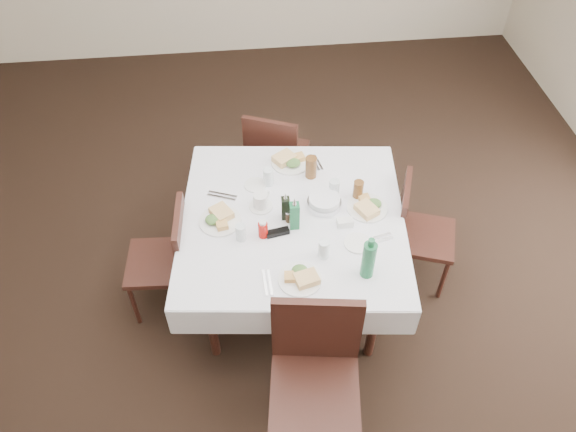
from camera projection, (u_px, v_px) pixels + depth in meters
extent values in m
plane|color=black|center=(273.00, 309.00, 3.92)|extent=(7.00, 7.00, 0.00)
cylinder|color=black|center=(211.00, 322.00, 3.43)|extent=(0.06, 0.06, 0.72)
cylinder|color=black|center=(224.00, 205.00, 4.12)|extent=(0.06, 0.06, 0.72)
cylinder|color=black|center=(374.00, 322.00, 3.43)|extent=(0.06, 0.06, 0.72)
cylinder|color=black|center=(360.00, 205.00, 4.12)|extent=(0.06, 0.06, 0.72)
cube|color=black|center=(293.00, 220.00, 3.50)|extent=(1.38, 1.38, 0.03)
cube|color=white|center=(293.00, 218.00, 3.49)|extent=(1.52, 1.52, 0.01)
cube|color=white|center=(292.00, 159.00, 4.04)|extent=(1.37, 0.17, 0.22)
cube|color=white|center=(293.00, 323.00, 3.10)|extent=(1.37, 0.17, 0.22)
cube|color=white|center=(401.00, 230.00, 3.57)|extent=(0.17, 1.37, 0.22)
cube|color=white|center=(185.00, 230.00, 3.57)|extent=(0.17, 1.37, 0.22)
cube|color=black|center=(278.00, 153.00, 4.43)|extent=(0.54, 0.54, 0.04)
cube|color=black|center=(270.00, 146.00, 4.14)|extent=(0.40, 0.19, 0.45)
cylinder|color=black|center=(305.00, 163.00, 4.66)|extent=(0.03, 0.03, 0.42)
cylinder|color=black|center=(293.00, 192.00, 4.43)|extent=(0.03, 0.03, 0.42)
cylinder|color=black|center=(264.00, 155.00, 4.73)|extent=(0.03, 0.03, 0.42)
cylinder|color=black|center=(251.00, 183.00, 4.50)|extent=(0.03, 0.03, 0.42)
cube|color=black|center=(315.00, 391.00, 2.99)|extent=(0.54, 0.54, 0.04)
cube|color=black|center=(316.00, 330.00, 2.95)|extent=(0.48, 0.11, 0.52)
cylinder|color=black|center=(279.00, 376.00, 3.31)|extent=(0.04, 0.04, 0.49)
cylinder|color=black|center=(348.00, 378.00, 3.30)|extent=(0.04, 0.04, 0.49)
cube|color=black|center=(425.00, 236.00, 3.84)|extent=(0.51, 0.51, 0.04)
cube|color=black|center=(403.00, 210.00, 3.71)|extent=(0.17, 0.39, 0.44)
cylinder|color=black|center=(443.00, 279.00, 3.85)|extent=(0.03, 0.03, 0.41)
cylinder|color=black|center=(393.00, 270.00, 3.90)|extent=(0.03, 0.03, 0.41)
cylinder|color=black|center=(445.00, 242.00, 4.08)|extent=(0.03, 0.03, 0.41)
cylinder|color=black|center=(398.00, 234.00, 4.14)|extent=(0.03, 0.03, 0.41)
cube|color=black|center=(158.00, 263.00, 3.68)|extent=(0.43, 0.43, 0.04)
cube|color=black|center=(182.00, 239.00, 3.52)|extent=(0.06, 0.41, 0.44)
cylinder|color=black|center=(141.00, 262.00, 3.94)|extent=(0.03, 0.03, 0.42)
cylinder|color=black|center=(191.00, 261.00, 3.96)|extent=(0.03, 0.03, 0.42)
cylinder|color=black|center=(134.00, 304.00, 3.70)|extent=(0.03, 0.03, 0.42)
cylinder|color=black|center=(187.00, 302.00, 3.72)|extent=(0.03, 0.03, 0.42)
cylinder|color=white|center=(291.00, 162.00, 3.83)|extent=(0.27, 0.27, 0.01)
cube|color=tan|center=(284.00, 158.00, 3.81)|extent=(0.18, 0.17, 0.04)
cube|color=gold|center=(298.00, 158.00, 3.82)|extent=(0.10, 0.09, 0.03)
ellipsoid|color=#316628|center=(293.00, 163.00, 3.78)|extent=(0.10, 0.09, 0.04)
cylinder|color=white|center=(300.00, 279.00, 3.15)|extent=(0.25, 0.25, 0.01)
cube|color=tan|center=(307.00, 279.00, 3.12)|extent=(0.15, 0.13, 0.04)
cube|color=gold|center=(292.00, 277.00, 3.13)|extent=(0.09, 0.07, 0.03)
ellipsoid|color=#316628|center=(300.00, 270.00, 3.16)|extent=(0.09, 0.08, 0.04)
cylinder|color=white|center=(367.00, 208.00, 3.53)|extent=(0.26, 0.26, 0.01)
cube|color=tan|center=(367.00, 209.00, 3.48)|extent=(0.16, 0.17, 0.04)
cube|color=gold|center=(365.00, 200.00, 3.55)|extent=(0.08, 0.09, 0.03)
ellipsoid|color=#316628|center=(374.00, 203.00, 3.52)|extent=(0.10, 0.09, 0.04)
cylinder|color=white|center=(220.00, 221.00, 3.45)|extent=(0.26, 0.26, 0.01)
cube|color=tan|center=(221.00, 213.00, 3.46)|extent=(0.16, 0.17, 0.04)
cube|color=gold|center=(222.00, 224.00, 3.40)|extent=(0.08, 0.10, 0.03)
ellipsoid|color=#316628|center=(213.00, 219.00, 3.42)|extent=(0.10, 0.09, 0.04)
cylinder|color=white|center=(255.00, 185.00, 3.68)|extent=(0.14, 0.14, 0.01)
cylinder|color=white|center=(358.00, 243.00, 3.33)|extent=(0.16, 0.16, 0.01)
cylinder|color=silver|center=(268.00, 177.00, 3.65)|extent=(0.07, 0.07, 0.12)
cylinder|color=silver|center=(324.00, 249.00, 3.23)|extent=(0.07, 0.07, 0.12)
cylinder|color=silver|center=(334.00, 188.00, 3.58)|extent=(0.07, 0.07, 0.12)
cylinder|color=silver|center=(241.00, 232.00, 3.32)|extent=(0.06, 0.06, 0.11)
cylinder|color=brown|center=(311.00, 167.00, 3.69)|extent=(0.08, 0.08, 0.16)
cylinder|color=brown|center=(358.00, 190.00, 3.56)|extent=(0.06, 0.06, 0.13)
cylinder|color=silver|center=(324.00, 203.00, 3.54)|extent=(0.22, 0.22, 0.04)
cylinder|color=white|center=(324.00, 200.00, 3.52)|extent=(0.20, 0.20, 0.04)
cube|color=black|center=(285.00, 208.00, 3.42)|extent=(0.05, 0.05, 0.16)
cone|color=silver|center=(285.00, 196.00, 3.35)|extent=(0.03, 0.03, 0.05)
cube|color=#1B683C|center=(294.00, 216.00, 3.36)|extent=(0.06, 0.06, 0.19)
cone|color=silver|center=(295.00, 202.00, 3.28)|extent=(0.03, 0.03, 0.05)
cylinder|color=#B00C06|center=(263.00, 230.00, 3.34)|extent=(0.06, 0.06, 0.11)
cylinder|color=white|center=(263.00, 223.00, 3.30)|extent=(0.04, 0.04, 0.02)
cylinder|color=white|center=(292.00, 224.00, 3.40)|extent=(0.03, 0.03, 0.06)
cylinder|color=silver|center=(292.00, 219.00, 3.38)|extent=(0.03, 0.03, 0.01)
cylinder|color=#422C1B|center=(289.00, 217.00, 3.44)|extent=(0.04, 0.04, 0.07)
cylinder|color=silver|center=(289.00, 212.00, 3.40)|extent=(0.04, 0.04, 0.01)
cylinder|color=white|center=(261.00, 206.00, 3.54)|extent=(0.15, 0.15, 0.01)
cylinder|color=white|center=(261.00, 200.00, 3.50)|extent=(0.09, 0.09, 0.10)
cylinder|color=black|center=(260.00, 196.00, 3.48)|extent=(0.08, 0.08, 0.01)
torus|color=white|center=(266.00, 195.00, 3.53)|extent=(0.05, 0.06, 0.06)
cube|color=black|center=(278.00, 232.00, 3.38)|extent=(0.15, 0.07, 0.03)
cylinder|color=#1B683C|center=(369.00, 260.00, 3.09)|extent=(0.08, 0.08, 0.25)
cylinder|color=#1B683C|center=(371.00, 243.00, 2.99)|extent=(0.04, 0.04, 0.05)
cube|color=white|center=(345.00, 223.00, 3.42)|extent=(0.10, 0.06, 0.05)
cube|color=#E17684|center=(345.00, 222.00, 3.41)|extent=(0.08, 0.04, 0.02)
cube|color=silver|center=(315.00, 163.00, 3.83)|extent=(0.05, 0.16, 0.01)
cube|color=silver|center=(319.00, 162.00, 3.83)|extent=(0.05, 0.16, 0.01)
cube|color=silver|center=(270.00, 282.00, 3.14)|extent=(0.02, 0.18, 0.01)
cube|color=silver|center=(265.00, 283.00, 3.13)|extent=(0.02, 0.18, 0.01)
cube|color=silver|center=(378.00, 241.00, 3.34)|extent=(0.20, 0.06, 0.01)
cube|color=silver|center=(376.00, 238.00, 3.36)|extent=(0.20, 0.06, 0.01)
cube|color=silver|center=(223.00, 194.00, 3.62)|extent=(0.18, 0.09, 0.01)
cube|color=silver|center=(221.00, 197.00, 3.60)|extent=(0.18, 0.09, 0.01)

